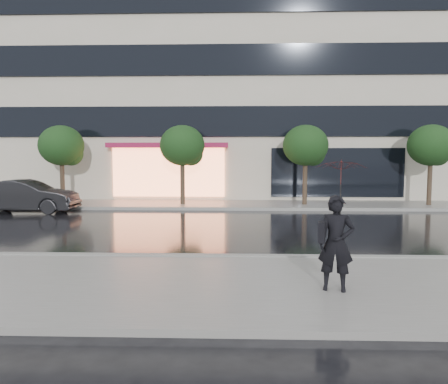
{
  "coord_description": "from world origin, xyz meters",
  "views": [
    {
      "loc": [
        -0.25,
        -11.36,
        2.56
      ],
      "look_at": [
        -0.69,
        2.05,
        1.4
      ],
      "focal_mm": 35.0,
      "sensor_mm": 36.0,
      "label": 1
    }
  ],
  "objects": [
    {
      "name": "ground",
      "position": [
        0.0,
        0.0,
        0.0
      ],
      "size": [
        120.0,
        120.0,
        0.0
      ],
      "primitive_type": "plane",
      "color": "black",
      "rests_on": "ground"
    },
    {
      "name": "sidewalk_near",
      "position": [
        0.0,
        -3.25,
        0.06
      ],
      "size": [
        60.0,
        4.5,
        0.12
      ],
      "primitive_type": "cube",
      "color": "slate",
      "rests_on": "ground"
    },
    {
      "name": "sidewalk_far",
      "position": [
        0.0,
        10.25,
        0.06
      ],
      "size": [
        60.0,
        3.5,
        0.12
      ],
      "primitive_type": "cube",
      "color": "slate",
      "rests_on": "ground"
    },
    {
      "name": "curb_near",
      "position": [
        0.0,
        -1.0,
        0.07
      ],
      "size": [
        60.0,
        0.25,
        0.14
      ],
      "primitive_type": "cube",
      "color": "gray",
      "rests_on": "ground"
    },
    {
      "name": "curb_far",
      "position": [
        0.0,
        8.5,
        0.07
      ],
      "size": [
        60.0,
        0.25,
        0.14
      ],
      "primitive_type": "cube",
      "color": "gray",
      "rests_on": "ground"
    },
    {
      "name": "office_building",
      "position": [
        -0.0,
        17.97,
        9.0
      ],
      "size": [
        30.0,
        12.76,
        18.0
      ],
      "color": "beige",
      "rests_on": "ground"
    },
    {
      "name": "tree_far_west",
      "position": [
        -8.94,
        10.03,
        2.92
      ],
      "size": [
        2.2,
        2.2,
        3.99
      ],
      "color": "#33261C",
      "rests_on": "ground"
    },
    {
      "name": "tree_mid_west",
      "position": [
        -2.94,
        10.03,
        2.92
      ],
      "size": [
        2.2,
        2.2,
        3.99
      ],
      "color": "#33261C",
      "rests_on": "ground"
    },
    {
      "name": "tree_mid_east",
      "position": [
        3.06,
        10.03,
        2.92
      ],
      "size": [
        2.2,
        2.2,
        3.99
      ],
      "color": "#33261C",
      "rests_on": "ground"
    },
    {
      "name": "tree_far_east",
      "position": [
        9.06,
        10.03,
        2.92
      ],
      "size": [
        2.2,
        2.2,
        3.99
      ],
      "color": "#33261C",
      "rests_on": "ground"
    },
    {
      "name": "parked_car",
      "position": [
        -9.58,
        7.43,
        0.73
      ],
      "size": [
        4.42,
        1.6,
        1.45
      ],
      "primitive_type": "imported",
      "rotation": [
        0.0,
        0.0,
        1.58
      ],
      "color": "black",
      "rests_on": "ground"
    },
    {
      "name": "pedestrian_with_umbrella",
      "position": [
        1.53,
        -3.63,
        1.63
      ],
      "size": [
        1.08,
        1.1,
        2.36
      ],
      "rotation": [
        0.0,
        0.0,
        -0.25
      ],
      "color": "black",
      "rests_on": "sidewalk_near"
    }
  ]
}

